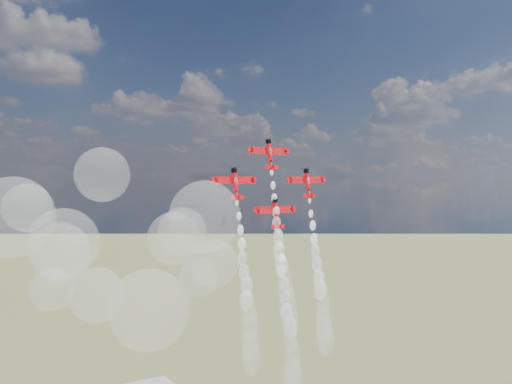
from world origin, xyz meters
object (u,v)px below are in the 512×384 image
Objects in this scene: plane_right at (308,182)px; plane_lead at (270,153)px; plane_slot at (276,212)px; plane_left at (235,183)px.

plane_lead is at bearing 172.14° from plane_right.
plane_slot is at bearing -172.14° from plane_right.
plane_lead is 16.00m from plane_left.
plane_lead is at bearing 7.86° from plane_left.
plane_slot is (0.00, -3.62, -17.99)m from plane_lead.
plane_left is 1.00× the size of plane_right.
plane_right is 16.00m from plane_slot.
plane_left and plane_right have the same top height.
plane_lead reaches higher than plane_left.
plane_right reaches higher than plane_slot.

